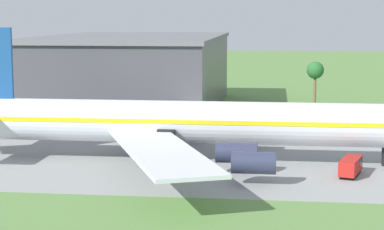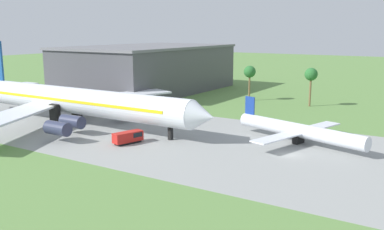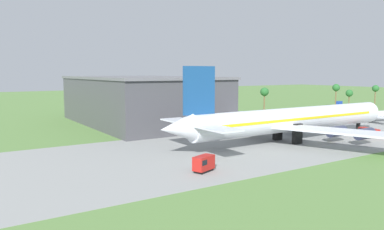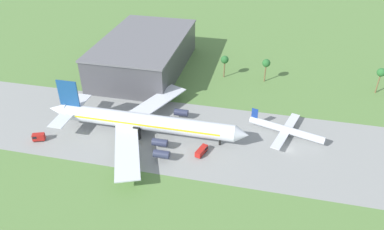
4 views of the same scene
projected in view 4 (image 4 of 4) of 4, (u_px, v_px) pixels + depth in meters
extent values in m
plane|color=#5B8442|center=(288.00, 150.00, 128.56)|extent=(600.00, 600.00, 0.00)
cube|color=gray|center=(288.00, 150.00, 128.56)|extent=(320.00, 44.00, 0.02)
cylinder|color=silver|center=(148.00, 122.00, 133.05)|extent=(62.53, 5.91, 5.91)
cone|color=silver|center=(242.00, 135.00, 126.70)|extent=(4.73, 5.79, 5.79)
cone|color=silver|center=(58.00, 109.00, 139.41)|extent=(7.38, 5.61, 5.61)
cube|color=yellow|center=(147.00, 121.00, 132.81)|extent=(53.15, 6.03, 0.59)
cube|color=navy|center=(68.00, 93.00, 134.29)|extent=(7.68, 0.50, 10.04)
cube|color=silver|center=(71.00, 110.00, 138.19)|extent=(5.32, 23.63, 0.30)
cube|color=silver|center=(127.00, 149.00, 121.50)|extent=(18.55, 31.16, 0.44)
cube|color=silver|center=(155.00, 102.00, 146.46)|extent=(18.55, 31.16, 0.44)
cylinder|color=#2D334C|center=(160.00, 143.00, 127.50)|extent=(5.32, 2.66, 2.66)
cylinder|color=#2D334C|center=(161.00, 154.00, 122.21)|extent=(5.32, 2.66, 2.66)
cylinder|color=#2D334C|center=(171.00, 120.00, 139.10)|extent=(5.32, 2.66, 2.66)
cylinder|color=#2D334C|center=(181.00, 113.00, 143.48)|extent=(5.32, 2.66, 2.66)
cube|color=black|center=(220.00, 139.00, 129.74)|extent=(0.70, 0.90, 4.91)
cube|color=black|center=(137.00, 133.00, 132.63)|extent=(2.40, 1.20, 4.91)
cube|color=black|center=(143.00, 123.00, 137.95)|extent=(2.40, 1.20, 4.91)
cylinder|color=silver|center=(286.00, 130.00, 134.21)|extent=(26.96, 10.41, 2.66)
cube|color=navy|center=(255.00, 113.00, 137.59)|extent=(2.37, 0.92, 3.73)
cube|color=silver|center=(286.00, 130.00, 134.35)|extent=(10.14, 24.49, 0.24)
cube|color=black|center=(286.00, 133.00, 134.89)|extent=(1.84, 2.64, 2.53)
cube|color=black|center=(40.00, 140.00, 132.91)|extent=(3.93, 2.93, 0.40)
cube|color=#B21E19|center=(39.00, 137.00, 132.15)|extent=(4.59, 3.33, 2.42)
cube|color=black|center=(35.00, 136.00, 131.82)|extent=(2.08, 2.42, 0.90)
cube|color=black|center=(201.00, 154.00, 126.50)|extent=(3.15, 5.29, 0.40)
cube|color=#B21E19|center=(201.00, 151.00, 125.88)|extent=(3.59, 6.19, 1.89)
cube|color=black|center=(204.00, 148.00, 126.90)|extent=(2.54, 2.55, 0.90)
cube|color=#47474C|center=(145.00, 54.00, 177.89)|extent=(36.00, 60.00, 15.03)
cube|color=slate|center=(143.00, 39.00, 173.59)|extent=(36.72, 61.20, 0.80)
cylinder|color=brown|center=(224.00, 69.00, 172.39)|extent=(0.56, 0.56, 8.24)
sphere|color=#28662D|center=(225.00, 60.00, 169.83)|extent=(3.60, 3.60, 3.60)
cylinder|color=brown|center=(378.00, 83.00, 159.61)|extent=(0.56, 0.56, 9.20)
sphere|color=#28662D|center=(381.00, 72.00, 156.79)|extent=(3.60, 3.60, 3.60)
cylinder|color=brown|center=(265.00, 73.00, 168.80)|extent=(0.56, 0.56, 8.47)
sphere|color=#28662D|center=(266.00, 63.00, 166.18)|extent=(3.60, 3.60, 3.60)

